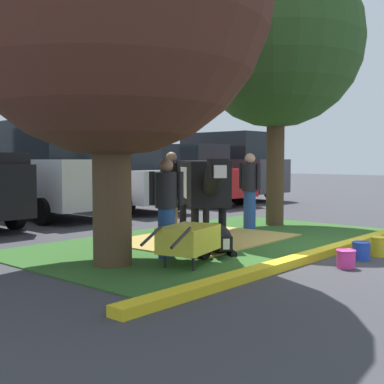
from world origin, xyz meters
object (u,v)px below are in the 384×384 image
at_px(person_visitor_near, 250,189).
at_px(person_visitor_far, 166,205).
at_px(shade_tree_right, 277,42).
at_px(wheelbarrow, 190,239).
at_px(cow_holstein, 202,183).
at_px(bucket_blue, 361,250).
at_px(calf_lying, 216,238).
at_px(suv_black, 45,169).
at_px(bucket_pink, 346,258).
at_px(person_handler, 171,188).
at_px(bucket_yellow, 379,246).
at_px(sedan_silver, 117,177).
at_px(sedan_red, 190,175).
at_px(suv_dark_grey, 225,166).

height_order(person_visitor_near, person_visitor_far, person_visitor_near).
bearing_deg(shade_tree_right, wheelbarrow, -162.09).
xyz_separation_m(cow_holstein, bucket_blue, (0.08, -3.10, -0.94)).
height_order(calf_lying, suv_black, suv_black).
relative_size(person_visitor_near, bucket_pink, 5.91).
relative_size(shade_tree_right, suv_black, 1.32).
bearing_deg(wheelbarrow, person_handler, 47.68).
bearing_deg(suv_black, wheelbarrow, -107.01).
xyz_separation_m(bucket_pink, bucket_yellow, (1.16, -0.02, 0.03)).
height_order(wheelbarrow, suv_black, suv_black).
height_order(person_handler, bucket_blue, person_handler).
xyz_separation_m(calf_lying, sedan_silver, (3.43, 6.49, 0.75)).
bearing_deg(person_visitor_near, suv_black, 105.01).
distance_m(person_handler, sedan_red, 6.44).
height_order(shade_tree_right, person_visitor_far, shade_tree_right).
xyz_separation_m(person_handler, suv_black, (-0.33, 4.29, 0.36)).
bearing_deg(sedan_silver, bucket_blue, -105.90).
bearing_deg(wheelbarrow, sedan_silver, 56.74).
xyz_separation_m(calf_lying, bucket_pink, (0.30, -2.09, -0.10)).
height_order(shade_tree_right, person_visitor_near, shade_tree_right).
bearing_deg(cow_holstein, person_visitor_near, 1.20).
bearing_deg(sedan_red, bucket_yellow, -120.74).
relative_size(sedan_red, suv_dark_grey, 0.96).
height_order(wheelbarrow, bucket_blue, wheelbarrow).
distance_m(person_visitor_near, wheelbarrow, 3.95).
xyz_separation_m(cow_holstein, suv_dark_grey, (8.05, 5.65, 0.19)).
distance_m(calf_lying, wheelbarrow, 1.14).
relative_size(person_visitor_near, sedan_silver, 0.37).
distance_m(person_visitor_far, bucket_yellow, 3.41).
distance_m(shade_tree_right, suv_black, 6.71).
distance_m(cow_holstein, bucket_blue, 3.24).
height_order(bucket_pink, sedan_silver, sedan_silver).
bearing_deg(calf_lying, person_handler, 59.18).
bearing_deg(bucket_blue, sedan_silver, 74.10).
bearing_deg(person_visitor_near, bucket_yellow, -108.63).
xyz_separation_m(bucket_pink, sedan_red, (6.17, 8.40, 0.85)).
distance_m(person_visitor_near, sedan_red, 6.50).
distance_m(person_visitor_near, bucket_pink, 4.00).
bearing_deg(bucket_yellow, person_visitor_near, 71.37).
xyz_separation_m(shade_tree_right, cow_holstein, (-2.65, -0.04, -3.09)).
height_order(person_visitor_far, sedan_red, sedan_red).
xyz_separation_m(sedan_red, suv_dark_grey, (2.50, 0.43, 0.29)).
bearing_deg(person_visitor_far, bucket_yellow, -45.32).
distance_m(person_visitor_far, sedan_silver, 7.58).
bearing_deg(sedan_red, sedan_silver, 176.62).
distance_m(shade_tree_right, person_handler, 4.10).
xyz_separation_m(calf_lying, wheelbarrow, (-1.07, -0.36, 0.15)).
distance_m(calf_lying, bucket_blue, 2.25).
xyz_separation_m(sedan_silver, sedan_red, (3.04, -0.18, 0.00)).
distance_m(bucket_blue, suv_black, 8.72).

